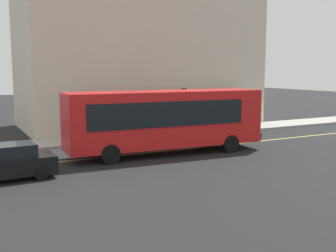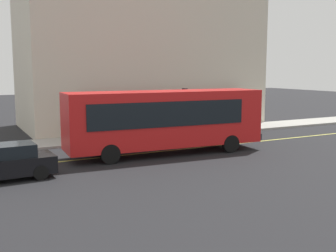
{
  "view_description": "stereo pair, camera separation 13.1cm",
  "coord_description": "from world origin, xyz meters",
  "px_view_note": "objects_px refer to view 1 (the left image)",
  "views": [
    {
      "loc": [
        -11.97,
        -20.7,
        4.68
      ],
      "look_at": [
        -1.53,
        -1.0,
        1.6
      ],
      "focal_mm": 44.03,
      "sensor_mm": 36.0,
      "label": 1
    },
    {
      "loc": [
        -11.86,
        -20.76,
        4.68
      ],
      "look_at": [
        -1.53,
        -1.0,
        1.6
      ],
      "focal_mm": 44.03,
      "sensor_mm": 36.0,
      "label": 2
    }
  ],
  "objects_px": {
    "bus": "(166,118)",
    "pedestrian_mid_block": "(231,115)",
    "pedestrian_near_storefront": "(189,116)",
    "car_black": "(3,163)",
    "pedestrian_by_curb": "(103,122)",
    "traffic_light": "(184,100)"
  },
  "relations": [
    {
      "from": "pedestrian_mid_block",
      "to": "pedestrian_near_storefront",
      "type": "bearing_deg",
      "value": -172.05
    },
    {
      "from": "traffic_light",
      "to": "pedestrian_by_curb",
      "type": "distance_m",
      "value": 5.92
    },
    {
      "from": "traffic_light",
      "to": "bus",
      "type": "bearing_deg",
      "value": -128.88
    },
    {
      "from": "bus",
      "to": "pedestrian_by_curb",
      "type": "height_order",
      "value": "bus"
    },
    {
      "from": "pedestrian_near_storefront",
      "to": "pedestrian_mid_block",
      "type": "height_order",
      "value": "pedestrian_near_storefront"
    },
    {
      "from": "pedestrian_by_curb",
      "to": "pedestrian_mid_block",
      "type": "xyz_separation_m",
      "value": [
        10.84,
        0.29,
        -0.11
      ]
    },
    {
      "from": "pedestrian_near_storefront",
      "to": "pedestrian_by_curb",
      "type": "height_order",
      "value": "pedestrian_near_storefront"
    },
    {
      "from": "bus",
      "to": "pedestrian_by_curb",
      "type": "bearing_deg",
      "value": 103.09
    },
    {
      "from": "traffic_light",
      "to": "pedestrian_mid_block",
      "type": "height_order",
      "value": "traffic_light"
    },
    {
      "from": "pedestrian_by_curb",
      "to": "pedestrian_mid_block",
      "type": "distance_m",
      "value": 10.84
    },
    {
      "from": "car_black",
      "to": "pedestrian_near_storefront",
      "type": "height_order",
      "value": "pedestrian_near_storefront"
    },
    {
      "from": "pedestrian_near_storefront",
      "to": "pedestrian_mid_block",
      "type": "distance_m",
      "value": 4.28
    },
    {
      "from": "bus",
      "to": "pedestrian_near_storefront",
      "type": "height_order",
      "value": "bus"
    },
    {
      "from": "pedestrian_mid_block",
      "to": "car_black",
      "type": "bearing_deg",
      "value": -155.32
    },
    {
      "from": "traffic_light",
      "to": "pedestrian_near_storefront",
      "type": "bearing_deg",
      "value": 43.12
    },
    {
      "from": "car_black",
      "to": "pedestrian_near_storefront",
      "type": "bearing_deg",
      "value": 29.14
    },
    {
      "from": "bus",
      "to": "pedestrian_near_storefront",
      "type": "bearing_deg",
      "value": 49.78
    },
    {
      "from": "bus",
      "to": "pedestrian_mid_block",
      "type": "distance_m",
      "value": 11.52
    },
    {
      "from": "traffic_light",
      "to": "pedestrian_by_curb",
      "type": "relative_size",
      "value": 1.86
    },
    {
      "from": "bus",
      "to": "pedestrian_mid_block",
      "type": "relative_size",
      "value": 7.28
    },
    {
      "from": "traffic_light",
      "to": "car_black",
      "type": "distance_m",
      "value": 14.62
    },
    {
      "from": "pedestrian_near_storefront",
      "to": "pedestrian_mid_block",
      "type": "relative_size",
      "value": 1.14
    }
  ]
}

